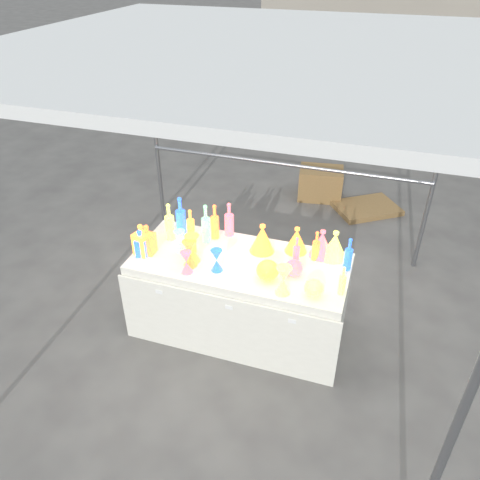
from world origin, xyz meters
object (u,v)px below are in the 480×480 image
(display_table, at_px, (240,296))
(bottle_0, at_px, (191,223))
(cardboard_box_closed, at_px, (320,183))
(decanter_0, at_px, (142,239))
(lampshade_0, at_px, (262,238))
(hourglass_0, at_px, (190,254))
(globe_0, at_px, (268,271))

(display_table, bearing_deg, bottle_0, 157.38)
(cardboard_box_closed, xyz_separation_m, decanter_0, (-1.05, -2.94, 0.69))
(cardboard_box_closed, bearing_deg, bottle_0, -114.90)
(lampshade_0, bearing_deg, decanter_0, -138.05)
(display_table, xyz_separation_m, lampshade_0, (0.13, 0.20, 0.50))
(bottle_0, height_order, hourglass_0, bottle_0)
(hourglass_0, bearing_deg, lampshade_0, 37.97)
(cardboard_box_closed, xyz_separation_m, globe_0, (0.05, -2.94, 0.61))
(cardboard_box_closed, relative_size, lampshade_0, 2.25)
(globe_0, bearing_deg, hourglass_0, -177.99)
(globe_0, relative_size, lampshade_0, 0.71)
(bottle_0, distance_m, lampshade_0, 0.66)
(globe_0, height_order, lampshade_0, lampshade_0)
(bottle_0, distance_m, hourglass_0, 0.44)
(globe_0, bearing_deg, display_table, 150.30)
(cardboard_box_closed, xyz_separation_m, lampshade_0, (-0.10, -2.58, 0.67))
(decanter_0, xyz_separation_m, globe_0, (1.10, -0.01, -0.07))
(display_table, height_order, hourglass_0, hourglass_0)
(globe_0, bearing_deg, bottle_0, 154.81)
(lampshade_0, bearing_deg, globe_0, -46.44)
(cardboard_box_closed, height_order, decanter_0, decanter_0)
(bottle_0, height_order, decanter_0, decanter_0)
(decanter_0, height_order, globe_0, decanter_0)
(cardboard_box_closed, distance_m, bottle_0, 2.76)
(cardboard_box_closed, distance_m, hourglass_0, 3.10)
(display_table, bearing_deg, cardboard_box_closed, 85.15)
(cardboard_box_closed, relative_size, globe_0, 3.15)
(cardboard_box_closed, xyz_separation_m, bottle_0, (-0.77, -2.56, 0.68))
(decanter_0, bearing_deg, hourglass_0, 9.62)
(decanter_0, xyz_separation_m, lampshade_0, (0.95, 0.36, -0.02))
(display_table, relative_size, decanter_0, 6.39)
(hourglass_0, bearing_deg, decanter_0, 176.12)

